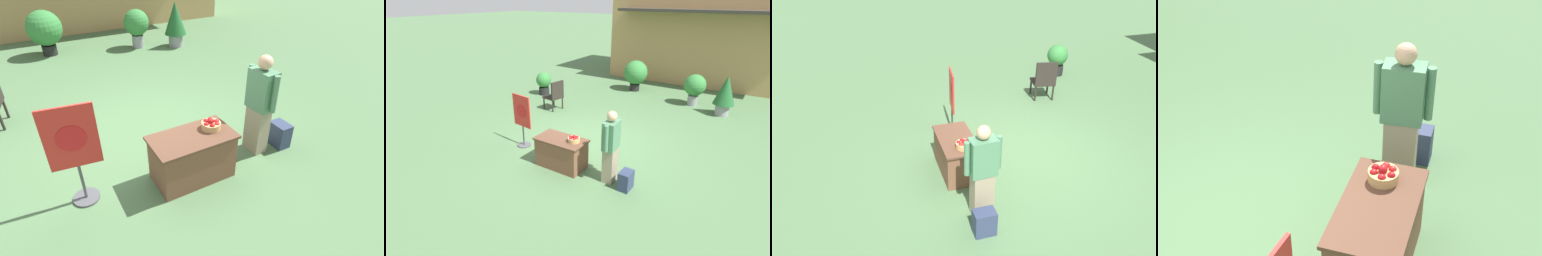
% 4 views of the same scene
% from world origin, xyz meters
% --- Properties ---
extents(ground_plane, '(120.00, 120.00, 0.00)m').
position_xyz_m(ground_plane, '(0.00, 0.00, 0.00)').
color(ground_plane, '#4C7047').
extents(display_table, '(1.20, 0.66, 0.72)m').
position_xyz_m(display_table, '(0.20, -1.40, 0.36)').
color(display_table, brown).
rests_on(display_table, ground_plane).
extents(apple_basket, '(0.28, 0.28, 0.16)m').
position_xyz_m(apple_basket, '(0.53, -1.35, 0.79)').
color(apple_basket, tan).
rests_on(apple_basket, display_table).
extents(person_visitor, '(0.29, 0.61, 1.64)m').
position_xyz_m(person_visitor, '(1.45, -1.32, 0.84)').
color(person_visitor, gray).
rests_on(person_visitor, ground_plane).
extents(backpack, '(0.24, 0.34, 0.42)m').
position_xyz_m(backpack, '(1.89, -1.42, 0.21)').
color(backpack, '#2D3856').
rests_on(backpack, ground_plane).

